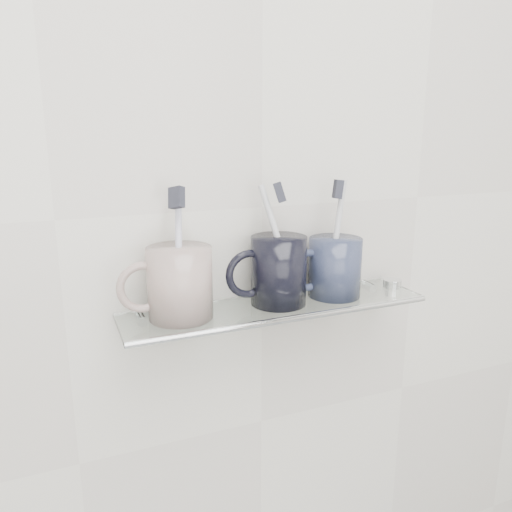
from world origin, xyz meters
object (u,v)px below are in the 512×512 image
shelf_glass (277,307)px  mug_right (335,267)px  mug_left (180,283)px  mug_center (279,271)px

shelf_glass → mug_right: 0.12m
shelf_glass → mug_right: bearing=2.6°
mug_left → mug_center: (0.16, 0.00, 0.00)m
shelf_glass → mug_left: size_ratio=4.62×
shelf_glass → mug_center: 0.06m
mug_right → mug_center: bearing=174.3°
shelf_glass → mug_right: size_ratio=5.02×
mug_right → shelf_glass: bearing=176.9°
shelf_glass → mug_center: bearing=44.6°
mug_center → mug_right: 0.10m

